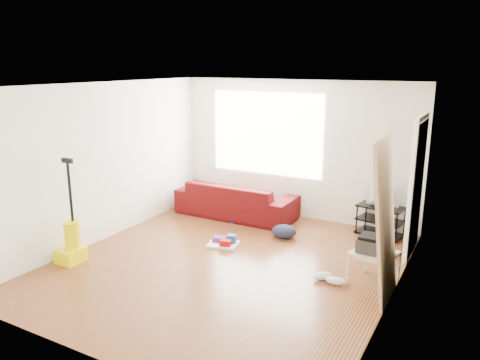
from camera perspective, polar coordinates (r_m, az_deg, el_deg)
The scene contains 13 objects.
room at distance 6.44m, azimuth -0.49°, elevation 0.37°, with size 4.51×5.01×2.51m.
sofa at distance 8.77m, azimuth -0.46°, elevation -4.38°, with size 2.23×0.87×0.65m, color #330509.
tv_stand at distance 8.07m, azimuth 16.74°, elevation -4.71°, with size 0.80×0.54×0.51m.
tv at distance 7.96m, azimuth 16.94°, elevation -2.02°, with size 0.52×0.07×0.30m, color black.
side_table at distance 6.34m, azimuth 15.99°, elevation -9.00°, with size 0.62×0.62×0.42m.
printer at distance 6.28m, azimuth 16.10°, elevation -7.55°, with size 0.42×0.33×0.22m.
bucket at distance 8.47m, azimuth -0.51°, elevation -5.07°, with size 0.28×0.28×0.28m, color #072F9E.
toilet_paper at distance 8.44m, azimuth -0.45°, elevation -3.67°, with size 0.14×0.14×0.12m, color silver.
cleaning_tray at distance 7.40m, azimuth -1.95°, elevation -7.59°, with size 0.53×0.46×0.16m.
backpack at distance 7.74m, azimuth 5.38°, elevation -7.02°, with size 0.40×0.32×0.22m, color black.
sneakers at distance 6.33m, azimuth 10.81°, elevation -11.70°, with size 0.47×0.27×0.11m.
vacuum at distance 7.17m, azimuth -19.87°, elevation -7.22°, with size 0.32×0.37×1.51m.
door_panel at distance 6.13m, azimuth 16.63°, elevation -13.53°, with size 0.04×0.78×1.96m, color tan.
Camera 1 is at (3.15, -5.30, 2.79)m, focal length 35.00 mm.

